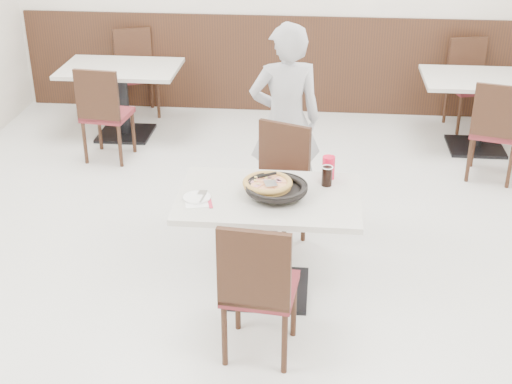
# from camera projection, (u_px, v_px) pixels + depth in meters

# --- Properties ---
(floor) EXTENTS (7.00, 7.00, 0.00)m
(floor) POSITION_uv_depth(u_px,v_px,m) (251.00, 272.00, 5.22)
(floor) COLOR beige
(floor) RESTS_ON ground
(wainscot_back) EXTENTS (5.90, 0.03, 1.10)m
(wainscot_back) POSITION_uv_depth(u_px,v_px,m) (282.00, 64.00, 8.08)
(wainscot_back) COLOR black
(wainscot_back) RESTS_ON floor
(main_table) EXTENTS (1.28, 0.93, 0.75)m
(main_table) POSITION_uv_depth(u_px,v_px,m) (269.00, 244.00, 4.84)
(main_table) COLOR beige
(main_table) RESTS_ON floor
(chair_near) EXTENTS (0.46, 0.46, 0.95)m
(chair_near) POSITION_uv_depth(u_px,v_px,m) (260.00, 285.00, 4.22)
(chair_near) COLOR black
(chair_near) RESTS_ON floor
(chair_far) EXTENTS (0.55, 0.55, 0.95)m
(chair_far) POSITION_uv_depth(u_px,v_px,m) (273.00, 191.00, 5.36)
(chair_far) COLOR black
(chair_far) RESTS_ON floor
(trivet) EXTENTS (0.12, 0.12, 0.04)m
(trivet) POSITION_uv_depth(u_px,v_px,m) (265.00, 192.00, 4.68)
(trivet) COLOR black
(trivet) RESTS_ON main_table
(pizza_pan) EXTENTS (0.39, 0.39, 0.01)m
(pizza_pan) POSITION_uv_depth(u_px,v_px,m) (276.00, 191.00, 4.64)
(pizza_pan) COLOR black
(pizza_pan) RESTS_ON trivet
(pizza) EXTENTS (0.35, 0.35, 0.02)m
(pizza) POSITION_uv_depth(u_px,v_px,m) (268.00, 185.00, 4.67)
(pizza) COLOR #BB8D3F
(pizza) RESTS_ON pizza_pan
(pizza_server) EXTENTS (0.10, 0.12, 0.00)m
(pizza_server) POSITION_uv_depth(u_px,v_px,m) (270.00, 183.00, 4.63)
(pizza_server) COLOR white
(pizza_server) RESTS_ON pizza
(napkin) EXTENTS (0.21, 0.21, 0.00)m
(napkin) POSITION_uv_depth(u_px,v_px,m) (198.00, 202.00, 4.59)
(napkin) COLOR white
(napkin) RESTS_ON main_table
(side_plate) EXTENTS (0.20, 0.20, 0.01)m
(side_plate) POSITION_uv_depth(u_px,v_px,m) (197.00, 198.00, 4.63)
(side_plate) COLOR white
(side_plate) RESTS_ON napkin
(fork) EXTENTS (0.03, 0.15, 0.00)m
(fork) POSITION_uv_depth(u_px,v_px,m) (203.00, 198.00, 4.60)
(fork) COLOR white
(fork) RESTS_ON side_plate
(cola_glass) EXTENTS (0.08, 0.08, 0.13)m
(cola_glass) POSITION_uv_depth(u_px,v_px,m) (327.00, 177.00, 4.78)
(cola_glass) COLOR black
(cola_glass) RESTS_ON main_table
(red_cup) EXTENTS (0.10, 0.10, 0.16)m
(red_cup) POSITION_uv_depth(u_px,v_px,m) (328.00, 168.00, 4.88)
(red_cup) COLOR red
(red_cup) RESTS_ON main_table
(diner_person) EXTENTS (0.66, 0.51, 1.61)m
(diner_person) POSITION_uv_depth(u_px,v_px,m) (285.00, 121.00, 5.74)
(diner_person) COLOR #A1A1A5
(diner_person) RESTS_ON floor
(bg_table_left) EXTENTS (1.22, 0.83, 0.75)m
(bg_table_left) POSITION_uv_depth(u_px,v_px,m) (123.00, 101.00, 7.47)
(bg_table_left) COLOR beige
(bg_table_left) RESTS_ON floor
(bg_chair_left_near) EXTENTS (0.46, 0.46, 0.95)m
(bg_chair_left_near) POSITION_uv_depth(u_px,v_px,m) (107.00, 112.00, 6.88)
(bg_chair_left_near) COLOR black
(bg_chair_left_near) RESTS_ON floor
(bg_chair_left_far) EXTENTS (0.56, 0.56, 0.95)m
(bg_chair_left_far) POSITION_uv_depth(u_px,v_px,m) (138.00, 74.00, 7.99)
(bg_chair_left_far) COLOR black
(bg_chair_left_far) RESTS_ON floor
(bg_table_right) EXTENTS (1.29, 0.94, 0.75)m
(bg_table_right) POSITION_uv_depth(u_px,v_px,m) (480.00, 114.00, 7.14)
(bg_table_right) COLOR beige
(bg_table_right) RESTS_ON floor
(bg_chair_right_near) EXTENTS (0.52, 0.52, 0.95)m
(bg_chair_right_near) POSITION_uv_depth(u_px,v_px,m) (495.00, 129.00, 6.48)
(bg_chair_right_near) COLOR black
(bg_chair_right_near) RESTS_ON floor
(bg_chair_right_far) EXTENTS (0.51, 0.51, 0.95)m
(bg_chair_right_far) POSITION_uv_depth(u_px,v_px,m) (471.00, 86.00, 7.62)
(bg_chair_right_far) COLOR black
(bg_chair_right_far) RESTS_ON floor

